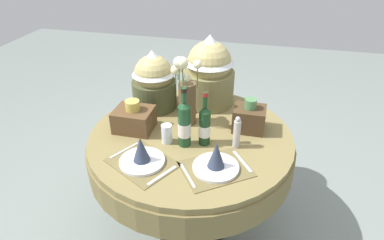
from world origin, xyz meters
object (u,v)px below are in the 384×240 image
Objects in this scene: dining_table at (191,151)px; tumbler_near_left at (167,134)px; gift_tub_back_left at (154,78)px; gift_tub_back_centre at (209,69)px; place_setting_right at (216,162)px; flower_vase at (186,94)px; woven_basket_side_left at (134,118)px; wine_bottle_left at (184,124)px; woven_basket_side_right at (249,118)px; place_setting_left at (142,156)px; pepper_mill at (237,133)px; wine_bottle_centre at (205,125)px.

dining_table is 10.92× the size of tumbler_near_left.
dining_table is at bearing -41.14° from gift_tub_back_left.
dining_table is 2.57× the size of gift_tub_back_centre.
flower_vase is (-0.26, 0.40, 0.16)m from place_setting_right.
woven_basket_side_left is at bearing -129.96° from gift_tub_back_centre.
tumbler_near_left is at bearing -179.84° from wine_bottle_left.
woven_basket_side_left is at bearing 154.43° from place_setting_right.
woven_basket_side_right reaches higher than tumbler_near_left.
woven_basket_side_right is (0.39, 0.03, -0.13)m from flower_vase.
flower_vase is 2.24× the size of woven_basket_side_right.
gift_tub_back_centre reaches higher than place_setting_right.
tumbler_near_left is (-0.32, 0.17, 0.01)m from place_setting_right.
gift_tub_back_centre reaches higher than place_setting_left.
pepper_mill is 0.87× the size of woven_basket_side_left.
pepper_mill is 0.49× the size of gift_tub_back_left.
dining_table is 0.39m from place_setting_right.
place_setting_left is 0.53m from pepper_mill.
wine_bottle_centre is 0.67× the size of gift_tub_back_centre.
dining_table is 0.36m from flower_vase.
dining_table is at bearing -62.56° from flower_vase.
flower_vase is at bearing 152.14° from pepper_mill.
gift_tub_back_centre is (0.08, 0.31, 0.05)m from flower_vase.
gift_tub_back_centre is at bearing 50.04° from woven_basket_side_left.
wine_bottle_left is (0.05, -0.22, -0.07)m from flower_vase.
gift_tub_back_left reaches higher than wine_bottle_left.
place_setting_right is (0.20, -0.29, 0.17)m from dining_table.
tumbler_near_left is at bearing -169.52° from wine_bottle_centre.
dining_table is at bearing -93.28° from gift_tub_back_centre.
tumbler_near_left is 0.47m from gift_tub_back_left.
pepper_mill is (0.29, 0.05, -0.05)m from wine_bottle_left.
wine_bottle_centre is 1.66× the size of pepper_mill.
dining_table is 0.41m from woven_basket_side_right.
flower_vase is at bearing -104.80° from gift_tub_back_centre.
pepper_mill is 0.41× the size of gift_tub_back_centre.
wine_bottle_left reaches higher than woven_basket_side_left.
wine_bottle_left reaches higher than dining_table.
dining_table is 3.82× the size of wine_bottle_centre.
place_setting_right is 1.90× the size of woven_basket_side_left.
gift_tub_back_centre is (-0.25, 0.49, 0.16)m from pepper_mill.
place_setting_left is 0.64m from gift_tub_back_left.
wine_bottle_left is at bearing -14.61° from woven_basket_side_left.
gift_tub_back_left reaches higher than place_setting_left.
woven_basket_side_right is at bearing 42.18° from wine_bottle_centre.
gift_tub_back_centre is (0.02, 0.42, 0.38)m from dining_table.
tumbler_near_left is (-0.21, -0.04, -0.06)m from wine_bottle_centre.
wine_bottle_left reaches higher than tumbler_near_left.
gift_tub_back_left is (-0.20, 0.39, 0.15)m from tumbler_near_left.
gift_tub_back_centre is at bearing 86.44° from wine_bottle_left.
dining_table is at bearing 85.40° from wine_bottle_left.
wine_bottle_left is 1.09× the size of wine_bottle_centre.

